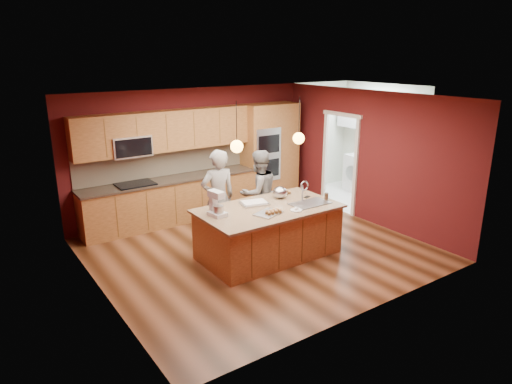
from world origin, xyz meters
TOP-DOWN VIEW (x-y plane):
  - floor at (0.00, 0.00)m, footprint 5.50×5.50m
  - ceiling at (0.00, 0.00)m, footprint 5.50×5.50m
  - wall_back at (0.00, 2.50)m, footprint 5.50×0.00m
  - wall_front at (0.00, -2.50)m, footprint 5.50×0.00m
  - wall_left at (-2.75, 0.00)m, footprint 0.00×5.00m
  - wall_right at (2.75, 0.00)m, footprint 0.00×5.00m
  - cabinet_run at (-0.68, 2.25)m, footprint 3.74×0.64m
  - oven_column at (1.85, 2.19)m, footprint 1.30×0.62m
  - doorway_trim at (2.73, 0.80)m, footprint 0.08×1.11m
  - laundry_room at (4.35, 1.20)m, footprint 2.60×2.70m
  - pendant_left at (-0.60, -0.27)m, footprint 0.20×0.20m
  - pendant_right at (0.65, -0.27)m, footprint 0.20×0.20m
  - island at (0.04, -0.27)m, footprint 2.39×1.34m
  - person_left at (-0.43, 0.65)m, footprint 0.69×0.49m
  - person_right at (0.46, 0.65)m, footprint 0.82×0.64m
  - stand_mixer at (-0.90, -0.13)m, footprint 0.26×0.33m
  - sheet_cake at (-0.08, 0.01)m, footprint 0.54×0.45m
  - cooling_rack at (-0.17, -0.53)m, footprint 0.52×0.45m
  - mixing_bowl at (0.50, 0.04)m, footprint 0.26×0.26m
  - plate at (0.30, -0.66)m, footprint 0.20×0.20m
  - tumbler at (1.10, -0.53)m, footprint 0.07×0.07m
  - phone at (0.94, -0.20)m, footprint 0.14×0.11m
  - cupcakes_left at (-0.75, 0.17)m, footprint 0.16×0.25m
  - cupcakes_rack at (-0.12, -0.59)m, footprint 0.28×0.14m
  - cupcakes_right at (0.72, 0.21)m, footprint 0.22×0.22m
  - washer at (4.17, 0.88)m, footprint 0.74×0.76m
  - dryer at (4.21, 1.55)m, footprint 0.63×0.65m

SIDE VIEW (x-z plane):
  - floor at x=0.00m, z-range 0.00..0.00m
  - island at x=0.04m, z-range -0.18..1.08m
  - dryer at x=4.21m, z-range 0.00..0.94m
  - washer at x=4.17m, z-range 0.00..1.11m
  - person_right at x=0.46m, z-range 0.00..1.66m
  - phone at x=0.94m, z-range 0.88..0.89m
  - person_left at x=-0.43m, z-range 0.00..1.78m
  - plate at x=0.30m, z-range 0.88..0.90m
  - cooling_rack at x=-0.17m, z-range 0.88..0.90m
  - sheet_cake at x=-0.08m, z-range 0.88..0.93m
  - cupcakes_right at x=0.72m, z-range 0.88..0.95m
  - cupcakes_left at x=-0.75m, z-range 0.88..0.96m
  - cupcakes_rack at x=-0.12m, z-range 0.90..0.96m
  - tumbler at x=1.10m, z-range 0.88..1.01m
  - cabinet_run at x=-0.68m, z-range -0.17..2.13m
  - mixing_bowl at x=0.50m, z-range 0.88..1.10m
  - doorway_trim at x=2.73m, z-range -0.05..2.15m
  - stand_mixer at x=-0.90m, z-range 0.85..1.27m
  - oven_column at x=1.85m, z-range 0.00..2.30m
  - wall_back at x=0.00m, z-range -1.40..4.10m
  - wall_front at x=0.00m, z-range -1.40..4.10m
  - wall_left at x=-2.75m, z-range -1.15..3.85m
  - wall_right at x=2.75m, z-range -1.15..3.85m
  - laundry_room at x=4.35m, z-range 0.60..3.30m
  - pendant_left at x=-0.60m, z-range 1.60..2.40m
  - pendant_right at x=0.65m, z-range 1.60..2.40m
  - ceiling at x=0.00m, z-range 2.70..2.70m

